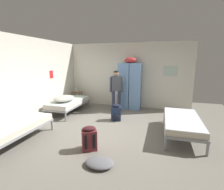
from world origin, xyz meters
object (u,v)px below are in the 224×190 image
at_px(locker_bank, 130,85).
at_px(shelf_unit, 77,97).
at_px(person_traveler, 116,87).
at_px(backpack_navy, 116,113).
at_px(bedding_heap, 64,98).
at_px(bed_right, 182,122).
at_px(bed_left_front, 13,128).
at_px(clothes_pile_grey, 99,163).
at_px(lotion_bottle, 78,91).
at_px(bed_left_rear, 69,103).
at_px(backpack_maroon, 89,139).
at_px(water_bottle, 75,90).

xyz_separation_m(locker_bank, shelf_unit, (-2.38, -0.05, -0.62)).
xyz_separation_m(person_traveler, backpack_navy, (0.25, -0.94, -0.70)).
distance_m(locker_bank, bedding_heap, 2.63).
bearing_deg(bed_right, person_traveler, 144.90).
relative_size(bed_left_front, clothes_pile_grey, 3.45).
height_order(shelf_unit, bedding_heap, bedding_heap).
distance_m(bed_right, lotion_bottle, 4.61).
bearing_deg(locker_bank, bedding_heap, -146.12).
height_order(bed_left_rear, backpack_navy, backpack_navy).
xyz_separation_m(shelf_unit, clothes_pile_grey, (2.56, -3.99, -0.29)).
xyz_separation_m(bed_right, clothes_pile_grey, (-1.62, -1.87, -0.32)).
bearing_deg(bedding_heap, clothes_pile_grey, -47.77).
bearing_deg(bed_right, lotion_bottle, 153.17).
relative_size(bed_left_rear, clothes_pile_grey, 3.45).
xyz_separation_m(bedding_heap, person_traveler, (1.75, 0.84, 0.36)).
height_order(shelf_unit, backpack_maroon, shelf_unit).
xyz_separation_m(bedding_heap, backpack_maroon, (1.92, -2.08, -0.33)).
bearing_deg(bed_right, shelf_unit, 153.12).
distance_m(backpack_maroon, backpack_navy, 1.99).
height_order(locker_bank, shelf_unit, locker_bank).
height_order(bed_left_front, bedding_heap, bedding_heap).
bearing_deg(locker_bank, water_bottle, -179.34).
height_order(bed_right, clothes_pile_grey, bed_right).
height_order(bed_right, water_bottle, water_bottle).
bearing_deg(person_traveler, bed_right, -35.10).
xyz_separation_m(shelf_unit, bed_left_front, (0.25, -3.70, 0.04)).
height_order(locker_bank, lotion_bottle, locker_bank).
distance_m(shelf_unit, bed_right, 4.69).
bearing_deg(backpack_navy, locker_bank, 84.04).
xyz_separation_m(bed_left_rear, backpack_navy, (1.97, -0.35, -0.12)).
bearing_deg(person_traveler, locker_bank, 56.20).
distance_m(water_bottle, backpack_navy, 2.79).
height_order(bed_right, backpack_maroon, backpack_maroon).
xyz_separation_m(locker_bank, bed_right, (1.80, -2.17, -0.59)).
distance_m(person_traveler, lotion_bottle, 1.99).
distance_m(bed_left_rear, bed_right, 4.05).
bearing_deg(lotion_bottle, bed_left_rear, -80.79).
height_order(person_traveler, lotion_bottle, person_traveler).
distance_m(bed_left_front, water_bottle, 3.74).
bearing_deg(bed_left_rear, water_bottle, 105.75).
xyz_separation_m(locker_bank, bed_left_front, (-2.13, -3.75, -0.59)).
relative_size(locker_bank, backpack_maroon, 3.76).
bearing_deg(clothes_pile_grey, bed_right, 49.13).
distance_m(locker_bank, person_traveler, 0.74).
bearing_deg(shelf_unit, backpack_maroon, -58.49).
bearing_deg(locker_bank, bed_left_front, -119.60).
distance_m(bedding_heap, water_bottle, 1.46).
bearing_deg(shelf_unit, lotion_bottle, -29.74).
relative_size(bed_left_rear, water_bottle, 8.52).
bearing_deg(water_bottle, backpack_maroon, -57.69).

